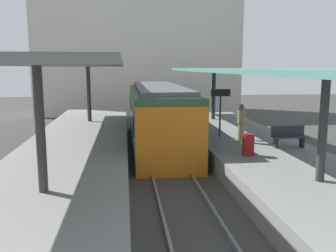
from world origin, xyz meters
name	(u,v)px	position (x,y,z in m)	size (l,w,h in m)	color
ground_plane	(167,171)	(0.00, 0.00, 0.00)	(80.00, 80.00, 0.00)	#383835
platform_left	(72,162)	(-3.80, 0.00, 0.50)	(4.40, 28.00, 1.00)	gray
platform_right	(257,156)	(3.80, 0.00, 0.50)	(4.40, 28.00, 1.00)	gray
track_ballast	(167,169)	(0.00, 0.00, 0.10)	(3.20, 28.00, 0.20)	#423F3D
rail_near_side	(150,165)	(-0.72, 0.00, 0.27)	(0.08, 28.00, 0.14)	slate
rail_far_side	(185,164)	(0.72, 0.00, 0.27)	(0.08, 28.00, 0.14)	slate
commuter_train	(158,117)	(0.00, 3.81, 1.73)	(2.78, 10.84, 3.10)	#2D5633
canopy_left	(73,65)	(-3.80, 1.40, 4.27)	(4.18, 21.00, 3.40)	#333335
canopy_right	(249,71)	(3.80, 1.40, 4.03)	(4.18, 21.00, 3.14)	#333335
platform_bench	(288,136)	(4.87, -0.57, 1.46)	(1.40, 0.41, 0.86)	black
platform_sign	(220,102)	(2.69, 1.93, 2.62)	(0.90, 0.08, 2.21)	#262628
litter_bin	(248,145)	(2.79, -1.71, 1.40)	(0.44, 0.44, 0.80)	maroon
passenger_near_bench	(241,123)	(3.28, 0.62, 1.86)	(0.36, 0.36, 1.65)	#998460
station_building_backdrop	(138,53)	(-0.38, 20.00, 5.50)	(18.00, 6.00, 11.00)	beige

